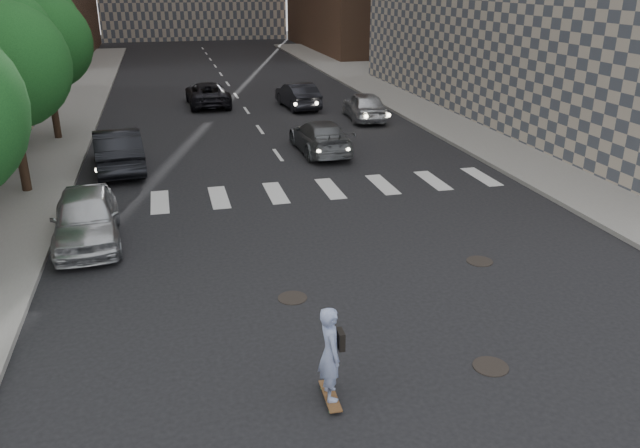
# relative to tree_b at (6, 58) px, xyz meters

# --- Properties ---
(ground) EXTENTS (160.00, 160.00, 0.00)m
(ground) POSITION_rel_tree_b_xyz_m (9.45, -11.14, -4.65)
(ground) COLOR black
(ground) RESTS_ON ground
(sidewalk_right) EXTENTS (13.00, 80.00, 0.15)m
(sidewalk_right) POSITION_rel_tree_b_xyz_m (23.95, 8.86, -4.57)
(sidewalk_right) COLOR gray
(sidewalk_right) RESTS_ON ground
(tree_b) EXTENTS (4.20, 4.20, 6.60)m
(tree_b) POSITION_rel_tree_b_xyz_m (0.00, 0.00, 0.00)
(tree_b) COLOR #382619
(tree_b) RESTS_ON sidewalk_left
(tree_c) EXTENTS (4.20, 4.20, 6.60)m
(tree_c) POSITION_rel_tree_b_xyz_m (0.00, 8.00, 0.00)
(tree_c) COLOR #382619
(tree_c) RESTS_ON sidewalk_left
(manhole_a) EXTENTS (0.70, 0.70, 0.02)m
(manhole_a) POSITION_rel_tree_b_xyz_m (10.65, -13.64, -4.64)
(manhole_a) COLOR black
(manhole_a) RESTS_ON ground
(manhole_b) EXTENTS (0.70, 0.70, 0.02)m
(manhole_b) POSITION_rel_tree_b_xyz_m (7.45, -9.94, -4.64)
(manhole_b) COLOR black
(manhole_b) RESTS_ON ground
(manhole_c) EXTENTS (0.70, 0.70, 0.02)m
(manhole_c) POSITION_rel_tree_b_xyz_m (12.75, -9.14, -4.64)
(manhole_c) COLOR black
(manhole_c) RESTS_ON ground
(skateboarder) EXTENTS (0.47, 0.96, 1.89)m
(skateboarder) POSITION_rel_tree_b_xyz_m (7.34, -13.87, -3.66)
(skateboarder) COLOR brown
(skateboarder) RESTS_ON ground
(silver_sedan) EXTENTS (2.12, 4.58, 1.52)m
(silver_sedan) POSITION_rel_tree_b_xyz_m (2.45, -5.20, -3.89)
(silver_sedan) COLOR #B7BBBF
(silver_sedan) RESTS_ON ground
(traffic_car_a) EXTENTS (2.27, 5.17, 1.65)m
(traffic_car_a) POSITION_rel_tree_b_xyz_m (2.95, 2.25, -3.82)
(traffic_car_a) COLOR black
(traffic_car_a) RESTS_ON ground
(traffic_car_b) EXTENTS (2.05, 4.83, 1.39)m
(traffic_car_b) POSITION_rel_tree_b_xyz_m (11.33, 2.86, -3.95)
(traffic_car_b) COLOR #595C61
(traffic_car_b) RESTS_ON ground
(traffic_car_c) EXTENTS (2.47, 5.08, 1.39)m
(traffic_car_c) POSITION_rel_tree_b_xyz_m (7.43, 14.86, -3.95)
(traffic_car_c) COLOR black
(traffic_car_c) RESTS_ON ground
(traffic_car_d) EXTENTS (2.13, 4.54, 1.50)m
(traffic_car_d) POSITION_rel_tree_b_xyz_m (15.26, 8.86, -3.90)
(traffic_car_d) COLOR silver
(traffic_car_d) RESTS_ON ground
(traffic_car_e) EXTENTS (1.97, 4.57, 1.47)m
(traffic_car_e) POSITION_rel_tree_b_xyz_m (12.48, 12.86, -3.91)
(traffic_car_e) COLOR black
(traffic_car_e) RESTS_ON ground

